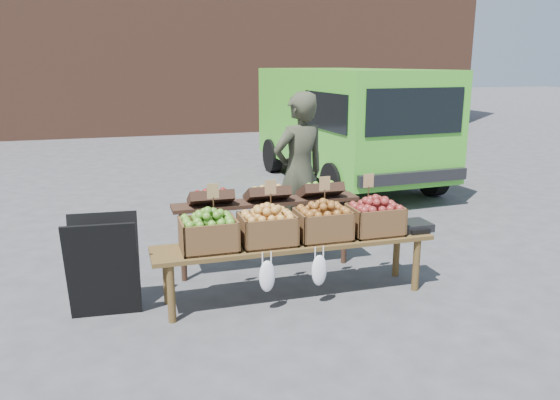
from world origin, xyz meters
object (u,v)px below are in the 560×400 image
object	(u,v)px
vendor	(299,173)
crate_russet_pears	(267,229)
weighing_scale	(412,226)
display_bench	(295,269)
delivery_van	(346,127)
crate_red_apples	(323,224)
crate_green_apples	(375,220)
back_table	(267,226)
chalkboard_sign	(104,267)
crate_golden_apples	(209,234)

from	to	relation	value
vendor	crate_russet_pears	size ratio (longest dim) A/B	3.80
weighing_scale	display_bench	bearing A→B (deg)	180.00
crate_russet_pears	delivery_van	bearing A→B (deg)	58.91
weighing_scale	crate_red_apples	bearing A→B (deg)	180.00
vendor	crate_green_apples	xyz separation A→B (m)	(0.35, -1.28, -0.24)
crate_russet_pears	crate_green_apples	size ratio (longest dim) A/B	1.00
delivery_van	crate_green_apples	xyz separation A→B (m)	(-1.73, -4.70, -0.34)
back_table	weighing_scale	distance (m)	1.51
delivery_van	back_table	size ratio (longest dim) A/B	2.24
delivery_van	vendor	size ratio (longest dim) A/B	2.47
back_table	crate_green_apples	xyz separation A→B (m)	(0.90, -0.72, 0.19)
chalkboard_sign	crate_red_apples	bearing A→B (deg)	0.94
delivery_van	crate_red_apples	size ratio (longest dim) A/B	9.40
crate_red_apples	display_bench	bearing A→B (deg)	180.00
crate_golden_apples	weighing_scale	size ratio (longest dim) A/B	1.47
delivery_van	crate_russet_pears	bearing A→B (deg)	-124.57
crate_red_apples	chalkboard_sign	bearing A→B (deg)	176.67
vendor	chalkboard_sign	world-z (taller)	vendor
chalkboard_sign	crate_red_apples	distance (m)	2.04
back_table	crate_russet_pears	bearing A→B (deg)	-105.31
back_table	crate_red_apples	xyz separation A→B (m)	(0.35, -0.72, 0.19)
display_bench	crate_russet_pears	xyz separation A→B (m)	(-0.27, 0.00, 0.42)
crate_russet_pears	back_table	bearing A→B (deg)	74.69
vendor	weighing_scale	size ratio (longest dim) A/B	5.59
back_table	crate_green_apples	size ratio (longest dim) A/B	4.20
delivery_van	crate_russet_pears	distance (m)	5.49
display_bench	back_table	bearing A→B (deg)	96.18
crate_red_apples	back_table	bearing A→B (deg)	116.11
weighing_scale	crate_golden_apples	bearing A→B (deg)	180.00
display_bench	weighing_scale	size ratio (longest dim) A/B	7.94
back_table	crate_golden_apples	distance (m)	1.05
back_table	crate_russet_pears	distance (m)	0.77
delivery_van	crate_golden_apples	distance (m)	5.80
delivery_van	chalkboard_sign	size ratio (longest dim) A/B	5.09
chalkboard_sign	display_bench	distance (m)	1.76
crate_russet_pears	chalkboard_sign	bearing A→B (deg)	175.43
vendor	weighing_scale	distance (m)	1.53
delivery_van	crate_green_apples	distance (m)	5.02
display_bench	crate_golden_apples	size ratio (longest dim) A/B	5.40
crate_green_apples	vendor	bearing A→B (deg)	105.36
display_bench	crate_golden_apples	xyz separation A→B (m)	(-0.82, 0.00, 0.42)
vendor	display_bench	xyz separation A→B (m)	(-0.47, -1.28, -0.67)
crate_russet_pears	crate_green_apples	xyz separation A→B (m)	(1.10, 0.00, 0.00)
vendor	crate_russet_pears	distance (m)	1.50
chalkboard_sign	crate_golden_apples	world-z (taller)	chalkboard_sign
crate_russet_pears	crate_red_apples	distance (m)	0.55
chalkboard_sign	display_bench	world-z (taller)	chalkboard_sign
crate_russet_pears	crate_red_apples	bearing A→B (deg)	0.00
crate_russet_pears	crate_red_apples	world-z (taller)	same
chalkboard_sign	crate_russet_pears	world-z (taller)	chalkboard_sign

